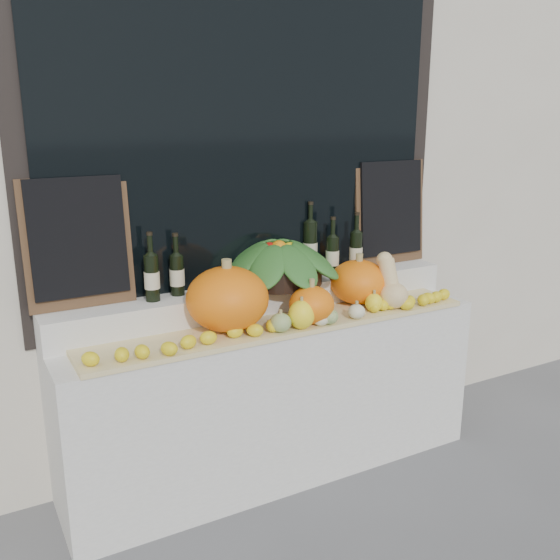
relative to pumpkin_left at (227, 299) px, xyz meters
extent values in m
cube|color=beige|center=(0.29, 0.80, 1.19)|extent=(7.00, 0.90, 4.50)
cube|color=black|center=(0.29, 0.35, 0.84)|extent=(2.40, 0.04, 2.10)
cube|color=black|center=(0.29, 0.32, 0.84)|extent=(2.20, 0.02, 2.00)
cube|color=silver|center=(0.29, 0.07, -0.62)|extent=(2.30, 0.55, 0.88)
cube|color=silver|center=(0.29, 0.22, -0.10)|extent=(2.30, 0.25, 0.16)
cube|color=tan|center=(0.29, -0.05, -0.17)|extent=(2.10, 0.32, 0.02)
ellipsoid|color=orange|center=(0.00, 0.00, 0.00)|extent=(0.44, 0.44, 0.32)
ellipsoid|color=orange|center=(0.82, 0.05, -0.04)|extent=(0.41, 0.41, 0.24)
ellipsoid|color=orange|center=(0.41, -0.11, -0.06)|extent=(0.28, 0.28, 0.19)
ellipsoid|color=#E3C285|center=(0.93, -0.12, -0.09)|extent=(0.16, 0.16, 0.14)
cylinder|color=#E3C285|center=(0.93, -0.07, 0.02)|extent=(0.09, 0.14, 0.18)
sphere|color=#E3C285|center=(0.93, -0.03, 0.09)|extent=(0.09, 0.09, 0.09)
ellipsoid|color=#33691F|center=(0.48, -0.17, -0.12)|extent=(0.10, 0.10, 0.08)
cylinder|color=#958851|center=(0.48, -0.17, -0.06)|extent=(0.02, 0.02, 0.02)
ellipsoid|color=#33691F|center=(0.21, -0.16, -0.11)|extent=(0.11, 0.11, 0.10)
cylinder|color=#958851|center=(0.21, -0.16, -0.05)|extent=(0.02, 0.02, 0.02)
ellipsoid|color=beige|center=(0.43, -0.17, -0.13)|extent=(0.08, 0.08, 0.07)
cylinder|color=#958851|center=(0.43, -0.17, -0.08)|extent=(0.02, 0.02, 0.02)
ellipsoid|color=yellow|center=(0.32, -0.16, -0.09)|extent=(0.13, 0.13, 0.15)
cylinder|color=#958851|center=(0.32, -0.16, 0.00)|extent=(0.02, 0.02, 0.02)
ellipsoid|color=beige|center=(0.65, -0.17, -0.12)|extent=(0.09, 0.09, 0.08)
cylinder|color=#958851|center=(0.65, -0.17, -0.07)|extent=(0.02, 0.02, 0.02)
ellipsoid|color=yellow|center=(0.80, -0.12, -0.11)|extent=(0.10, 0.10, 0.10)
cylinder|color=#958851|center=(0.80, -0.12, -0.05)|extent=(0.02, 0.02, 0.02)
cylinder|color=black|center=(0.40, 0.21, 0.03)|extent=(0.47, 0.47, 0.12)
cylinder|color=black|center=(-0.31, 0.22, 0.09)|extent=(0.07, 0.07, 0.23)
cylinder|color=black|center=(-0.31, 0.22, 0.26)|extent=(0.03, 0.03, 0.10)
cylinder|color=beige|center=(-0.31, 0.22, 0.08)|extent=(0.08, 0.08, 0.08)
cylinder|color=black|center=(-0.31, 0.22, 0.31)|extent=(0.03, 0.03, 0.02)
cylinder|color=black|center=(-0.16, 0.26, 0.08)|extent=(0.07, 0.07, 0.21)
cylinder|color=black|center=(-0.16, 0.26, 0.23)|extent=(0.03, 0.03, 0.10)
cylinder|color=beige|center=(-0.16, 0.26, 0.07)|extent=(0.08, 0.08, 0.08)
cylinder|color=black|center=(-0.16, 0.26, 0.29)|extent=(0.03, 0.03, 0.02)
cylinder|color=black|center=(0.65, 0.29, 0.13)|extent=(0.08, 0.08, 0.30)
cylinder|color=black|center=(0.65, 0.29, 0.33)|extent=(0.03, 0.03, 0.10)
cylinder|color=beige|center=(0.65, 0.29, 0.12)|extent=(0.08, 0.08, 0.08)
cylinder|color=black|center=(0.65, 0.29, 0.39)|extent=(0.03, 0.03, 0.02)
cylinder|color=black|center=(0.75, 0.21, 0.09)|extent=(0.07, 0.07, 0.22)
cylinder|color=black|center=(0.75, 0.21, 0.25)|extent=(0.03, 0.03, 0.10)
cylinder|color=beige|center=(0.75, 0.21, 0.08)|extent=(0.08, 0.08, 0.08)
cylinder|color=black|center=(0.75, 0.21, 0.30)|extent=(0.03, 0.03, 0.02)
cylinder|color=black|center=(0.89, 0.18, 0.10)|extent=(0.07, 0.07, 0.24)
cylinder|color=black|center=(0.89, 0.18, 0.27)|extent=(0.03, 0.03, 0.10)
cylinder|color=beige|center=(0.89, 0.18, 0.09)|extent=(0.08, 0.08, 0.08)
cylinder|color=black|center=(0.89, 0.18, 0.32)|extent=(0.03, 0.03, 0.02)
cube|color=#4C331E|center=(-0.63, 0.29, 0.29)|extent=(0.50, 0.07, 0.62)
cube|color=black|center=(-0.63, 0.28, 0.32)|extent=(0.44, 0.06, 0.56)
cube|color=#4C331E|center=(1.21, 0.29, 0.29)|extent=(0.50, 0.07, 0.62)
cube|color=black|center=(1.21, 0.28, 0.32)|extent=(0.44, 0.06, 0.56)
camera|label=1|loc=(-1.17, -2.67, 0.90)|focal=40.00mm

